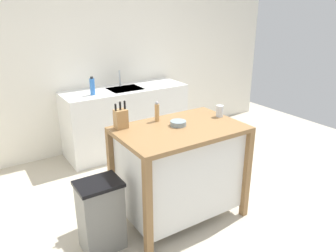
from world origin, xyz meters
The scene contains 11 objects.
ground_plane centered at (0.00, 0.00, 0.00)m, with size 6.82×6.82×0.00m, color #BCB29E.
wall_back centered at (0.00, 2.19, 1.30)m, with size 5.82×0.10×2.60m, color silver.
kitchen_island centered at (-0.14, 0.13, 0.52)m, with size 1.14×0.75×0.93m.
knife_block centered at (-0.59, 0.41, 1.02)m, with size 0.11×0.09×0.24m.
bowl_stoneware_deep centered at (-0.13, 0.18, 0.95)m, with size 0.15×0.15×0.05m.
drinking_cup centered at (0.36, 0.17, 0.98)m, with size 0.07×0.07×0.11m.
pepper_grinder centered at (-0.23, 0.39, 1.02)m, with size 0.04×0.04×0.19m.
trash_bin centered at (-0.95, 0.11, 0.32)m, with size 0.36×0.28×0.63m.
sink_counter centered at (0.13, 1.84, 0.45)m, with size 1.70×0.60×0.89m.
sink_faucet centered at (0.13, 1.98, 1.00)m, with size 0.02×0.02×0.22m.
bottle_hand_soap centered at (-0.35, 1.75, 1.00)m, with size 0.06×0.06×0.23m.
Camera 1 is at (-1.73, -2.13, 1.97)m, focal length 35.11 mm.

